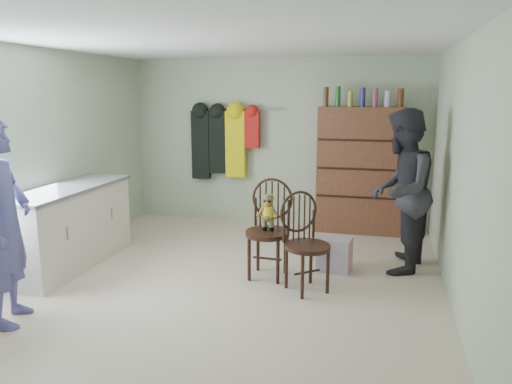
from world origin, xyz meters
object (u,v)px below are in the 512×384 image
(counter, at_px, (68,226))
(chair_front, at_px, (269,222))
(chair_far, at_px, (304,238))
(dresser, at_px, (360,170))

(counter, bearing_deg, chair_front, 6.25)
(chair_front, bearing_deg, chair_far, -30.92)
(counter, xyz_separation_m, dresser, (3.20, 2.30, 0.44))
(chair_far, height_order, dresser, dresser)
(chair_far, relative_size, dresser, 0.49)
(chair_far, bearing_deg, chair_front, 105.20)
(chair_front, xyz_separation_m, chair_far, (0.44, -0.29, -0.07))
(chair_far, bearing_deg, counter, 138.15)
(counter, distance_m, chair_far, 2.77)
(counter, height_order, dresser, dresser)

